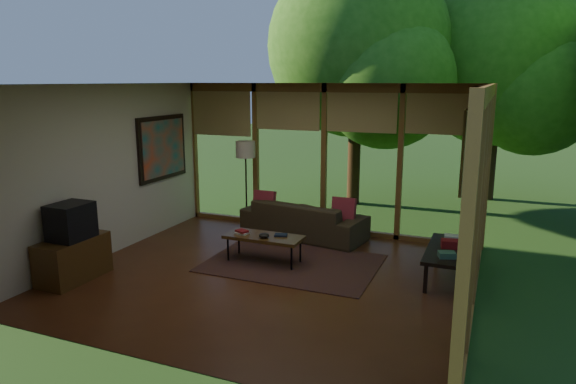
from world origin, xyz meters
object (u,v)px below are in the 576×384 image
at_px(media_cabinet, 73,259).
at_px(floor_lamp, 246,154).
at_px(sofa, 304,219).
at_px(television, 71,221).
at_px(side_console, 449,252).
at_px(coffee_table, 264,238).

xyz_separation_m(media_cabinet, floor_lamp, (1.07, 3.25, 1.11)).
bearing_deg(floor_lamp, media_cabinet, -108.19).
height_order(sofa, television, television).
bearing_deg(television, side_console, 22.39).
bearing_deg(floor_lamp, coffee_table, -55.22).
distance_m(sofa, side_console, 2.83).
height_order(media_cabinet, coffee_table, media_cabinet).
xyz_separation_m(sofa, floor_lamp, (-1.21, 0.13, 1.08)).
distance_m(floor_lamp, side_console, 4.12).
height_order(sofa, media_cabinet, sofa).
height_order(coffee_table, side_console, side_console).
distance_m(sofa, coffee_table, 1.47).
height_order(sofa, coffee_table, sofa).
height_order(sofa, side_console, sofa).
xyz_separation_m(floor_lamp, coffee_table, (1.11, -1.59, -1.01)).
bearing_deg(side_console, television, -157.61).
relative_size(sofa, television, 4.03).
xyz_separation_m(media_cabinet, television, (0.02, 0.00, 0.55)).
relative_size(coffee_table, side_console, 0.86).
relative_size(sofa, floor_lamp, 1.34).
relative_size(media_cabinet, television, 1.82).
height_order(sofa, floor_lamp, floor_lamp).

